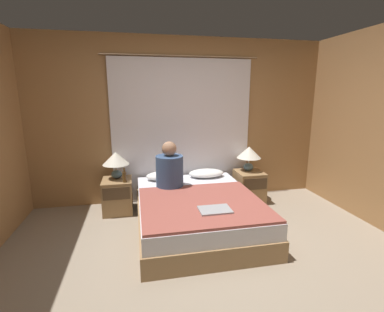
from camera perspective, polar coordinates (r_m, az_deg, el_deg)
name	(u,v)px	position (r m, az deg, el deg)	size (l,w,h in m)	color
ground_plane	(216,269)	(2.94, 5.05, -22.08)	(16.00, 16.00, 0.00)	gray
wall_back	(182,121)	(4.36, -2.10, 7.11)	(4.62, 0.06, 2.50)	#A37547
curtain_panel	(183,131)	(4.31, -1.95, 5.12)	(2.34, 0.02, 2.22)	white
bed	(197,212)	(3.60, 0.94, -11.36)	(1.46, 1.91, 0.42)	#99754C
nightstand_left	(118,196)	(4.16, -14.99, -7.87)	(0.41, 0.45, 0.48)	#937047
nightstand_right	(249,186)	(4.50, 11.65, -6.13)	(0.41, 0.45, 0.48)	#937047
lamp_left	(116,160)	(4.08, -15.36, -0.78)	(0.37, 0.37, 0.39)	slate
lamp_right	(249,154)	(4.42, 11.61, 0.45)	(0.37, 0.37, 0.39)	slate
pillow_left	(164,176)	(4.16, -5.68, -4.03)	(0.54, 0.31, 0.12)	white
pillow_right	(206,173)	(4.27, 2.95, -3.54)	(0.54, 0.31, 0.12)	white
blanket_on_bed	(202,203)	(3.25, 2.08, -9.71)	(1.40, 1.28, 0.03)	#994C42
person_left_in_bed	(170,169)	(3.75, -4.62, -2.75)	(0.37, 0.37, 0.64)	#38517A
beer_bottle_on_left_stand	(125,177)	(3.92, -13.67, -4.13)	(0.06, 0.06, 0.20)	#513819
laptop_on_bed	(215,210)	(3.04, 4.73, -10.92)	(0.34, 0.24, 0.02)	#9EA0A5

